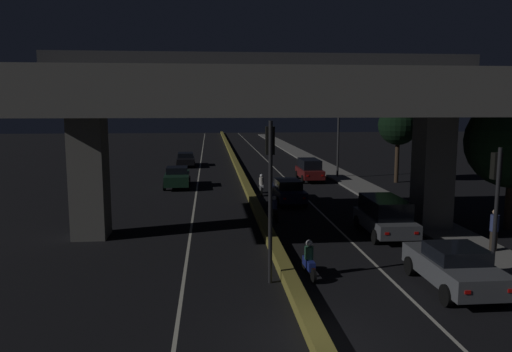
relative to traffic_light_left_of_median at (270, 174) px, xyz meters
The scene contains 20 objects.
ground_plane 6.06m from the traffic_light_left_of_median, 82.08° to the right, with size 200.00×200.00×0.00m, color black.
lane_line_left_inner 30.73m from the traffic_light_left_of_median, 95.67° to the left, with size 0.12×126.00×0.00m, color beige.
lane_line_right_inner 30.88m from the traffic_light_left_of_median, 81.91° to the left, with size 0.12×126.00×0.00m, color beige.
median_divider 30.56m from the traffic_light_left_of_median, 88.78° to the left, with size 0.50×126.00×0.39m, color olive.
sidewalk_right 25.38m from the traffic_light_left_of_median, 68.42° to the left, with size 2.42×126.00×0.14m, color gray.
elevated_overpass 7.26m from the traffic_light_left_of_median, 84.51° to the left, with size 20.41×9.48×8.53m.
traffic_light_left_of_median is the anchor object (origin of this frame).
traffic_light_right_of_median 8.15m from the traffic_light_left_of_median, ahead, with size 0.30×0.49×4.66m.
street_lamp 25.81m from the traffic_light_left_of_median, 71.09° to the left, with size 2.52×0.32×7.33m.
car_grey_lead 6.91m from the traffic_light_left_of_median, 11.39° to the right, with size 2.07×4.36×1.49m.
car_grey_second 8.92m from the traffic_light_left_of_median, 42.98° to the left, with size 2.07×4.42×1.79m.
car_dark_blue_third 14.69m from the traffic_light_left_of_median, 78.68° to the left, with size 1.97×4.58×1.51m.
car_dark_red_fourth 24.01m from the traffic_light_left_of_median, 75.27° to the left, with size 1.84×4.11×1.77m.
car_dark_green_lead_oncoming 21.56m from the traffic_light_left_of_median, 102.16° to the left, with size 2.02×4.49×1.53m.
car_black_second_oncoming 34.47m from the traffic_light_left_of_median, 97.49° to the left, with size 2.02×4.52×1.35m.
motorcycle_blue_filtering_near 3.57m from the traffic_light_left_of_median, 14.98° to the left, with size 0.34×1.88×1.36m.
motorcycle_black_filtering_mid 9.89m from the traffic_light_left_of_median, 81.62° to the left, with size 0.34×1.75×1.34m.
motorcycle_white_filtering_far 17.52m from the traffic_light_left_of_median, 84.99° to the left, with size 0.34×1.78×1.43m.
pedestrian_on_sidewalk 10.33m from the traffic_light_left_of_median, 14.12° to the left, with size 0.35×0.35×1.74m.
roadside_tree_kerbside_mid 25.10m from the traffic_light_left_of_median, 59.29° to the left, with size 3.15×3.15×6.16m.
Camera 1 is at (-2.69, -11.99, 6.14)m, focal length 35.00 mm.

